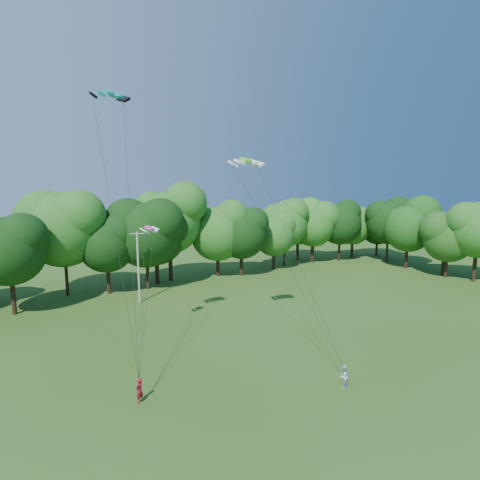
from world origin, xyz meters
TOP-DOWN VIEW (x-y plane):
  - ground at (0.00, 0.00)m, footprint 160.00×160.00m
  - utility_pole at (-0.26, 30.16)m, footprint 1.55×0.61m
  - kite_flyer_left at (-6.18, 10.77)m, footprint 0.68×0.64m
  - kite_flyer_right at (5.72, 5.41)m, footprint 0.81×0.66m
  - kite_teal at (-5.81, 16.44)m, footprint 2.60×1.31m
  - kite_green at (4.40, 15.28)m, footprint 2.92×1.62m
  - kite_pink at (-2.28, 19.62)m, footprint 1.70×1.31m
  - tree_back_center at (4.24, 36.95)m, footprint 8.39×8.39m
  - tree_back_east at (30.62, 39.16)m, footprint 8.78×8.78m
  - tree_flank_east at (40.57, 18.42)m, footprint 7.30×7.30m

SIDE VIEW (x-z plane):
  - ground at x=0.00m, z-range 0.00..0.00m
  - kite_flyer_right at x=5.72m, z-range 0.00..1.52m
  - kite_flyer_left at x=-6.18m, z-range 0.00..1.56m
  - utility_pole at x=-0.26m, z-range 0.12..8.17m
  - tree_flank_east at x=40.57m, z-range 1.32..11.93m
  - tree_back_center at x=4.24m, z-range 1.52..13.72m
  - tree_back_east at x=30.62m, z-range 1.59..14.37m
  - kite_pink at x=-2.28m, z-range 9.48..9.81m
  - kite_green at x=4.40m, z-range 14.95..15.41m
  - kite_teal at x=-5.81m, z-range 19.08..19.58m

